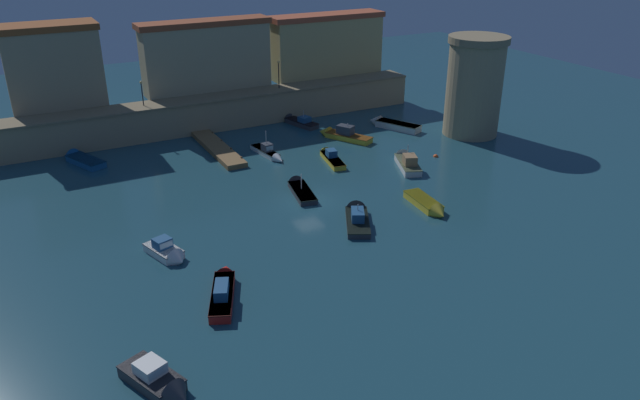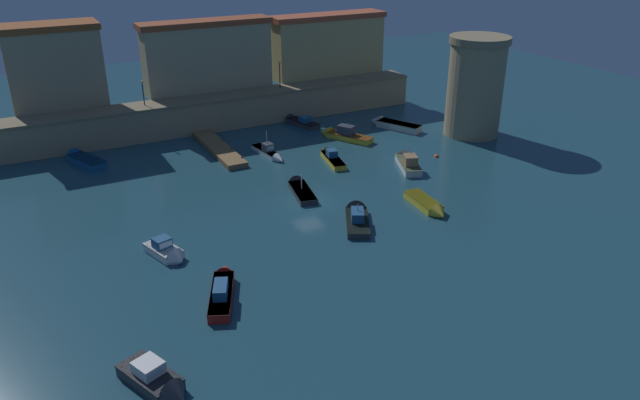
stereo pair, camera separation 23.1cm
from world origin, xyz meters
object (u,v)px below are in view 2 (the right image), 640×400
at_px(moored_boat_5, 330,156).
at_px(moored_boat_11, 357,215).
at_px(quay_lamp_0, 143,89).
at_px(moored_boat_7, 429,206).
at_px(moored_boat_0, 407,161).
at_px(moored_boat_6, 298,121).
at_px(moored_boat_3, 342,134).
at_px(moored_boat_9, 299,187).
at_px(fortress_tower, 475,86).
at_px(moored_boat_1, 158,382).
at_px(moored_boat_12, 222,288).
at_px(moored_boat_10, 392,124).
at_px(moored_boat_8, 270,153).
at_px(moored_boat_2, 168,252).
at_px(quay_lamp_1, 280,70).
at_px(moored_boat_4, 81,158).
at_px(mooring_buoy_0, 436,157).

distance_m(moored_boat_5, moored_boat_11, 14.78).
bearing_deg(quay_lamp_0, moored_boat_7, -60.85).
xyz_separation_m(moored_boat_0, moored_boat_6, (-3.98, 18.42, -0.10)).
xyz_separation_m(moored_boat_3, moored_boat_9, (-11.23, -11.39, -0.23)).
height_order(fortress_tower, moored_boat_5, fortress_tower).
height_order(moored_boat_1, moored_boat_5, moored_boat_1).
distance_m(moored_boat_3, moored_boat_5, 7.16).
bearing_deg(quay_lamp_0, moored_boat_5, -46.11).
height_order(fortress_tower, moored_boat_11, fortress_tower).
bearing_deg(moored_boat_12, moored_boat_10, -27.00).
distance_m(moored_boat_8, moored_boat_11, 17.84).
xyz_separation_m(quay_lamp_0, moored_boat_1, (-9.77, -43.77, -5.50)).
bearing_deg(moored_boat_10, moored_boat_5, 91.93).
distance_m(moored_boat_2, moored_boat_6, 35.16).
distance_m(quay_lamp_1, moored_boat_1, 51.87).
distance_m(moored_boat_3, moored_boat_10, 7.61).
xyz_separation_m(moored_boat_1, moored_boat_4, (1.39, 39.18, -0.13)).
distance_m(fortress_tower, moored_boat_12, 43.68).
bearing_deg(moored_boat_11, moored_boat_8, 29.70).
bearing_deg(moored_boat_10, mooring_buoy_0, 147.74).
relative_size(moored_boat_1, moored_boat_11, 0.80).
height_order(moored_boat_5, moored_boat_7, moored_boat_5).
xyz_separation_m(fortress_tower, moored_boat_5, (-19.37, 0.22, -5.56)).
bearing_deg(moored_boat_2, moored_boat_6, 119.84).
relative_size(quay_lamp_0, mooring_buoy_0, 5.29).
relative_size(quay_lamp_1, moored_boat_10, 0.49).
relative_size(moored_boat_0, moored_boat_11, 1.01).
xyz_separation_m(moored_boat_1, moored_boat_10, (37.84, 33.41, -0.06)).
distance_m(moored_boat_6, moored_boat_12, 39.33).
xyz_separation_m(quay_lamp_1, moored_boat_5, (-1.53, -16.55, -5.97)).
distance_m(moored_boat_3, moored_boat_8, 10.22).
height_order(moored_boat_9, mooring_buoy_0, moored_boat_9).
distance_m(quay_lamp_1, moored_boat_5, 17.65).
bearing_deg(quay_lamp_0, moored_boat_12, -95.35).
relative_size(moored_boat_0, moored_boat_6, 1.06).
xyz_separation_m(moored_boat_1, moored_boat_7, (27.53, 11.93, -0.14)).
bearing_deg(moored_boat_12, moored_boat_11, -44.47).
height_order(moored_boat_5, mooring_buoy_0, moored_boat_5).
xyz_separation_m(moored_boat_8, moored_boat_9, (-1.14, -9.80, -0.12)).
xyz_separation_m(quay_lamp_0, moored_boat_6, (18.27, -3.48, -5.58)).
bearing_deg(moored_boat_1, moored_boat_0, 101.68).
bearing_deg(moored_boat_2, quay_lamp_1, 124.39).
relative_size(moored_boat_0, moored_boat_10, 0.96).
bearing_deg(moored_boat_2, mooring_buoy_0, 86.43).
distance_m(moored_boat_9, moored_boat_10, 22.35).
distance_m(fortress_tower, moored_boat_5, 20.16).
distance_m(moored_boat_1, moored_boat_7, 30.00).
xyz_separation_m(quay_lamp_0, moored_boat_5, (15.92, -16.55, -5.62)).
height_order(moored_boat_5, moored_boat_9, moored_boat_9).
bearing_deg(moored_boat_0, mooring_buoy_0, -60.61).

